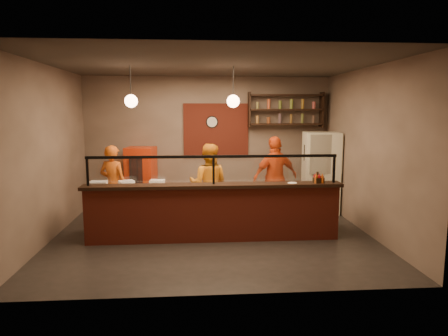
{
  "coord_description": "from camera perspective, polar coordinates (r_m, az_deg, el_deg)",
  "views": [
    {
      "loc": [
        -0.35,
        -7.39,
        2.37
      ],
      "look_at": [
        0.23,
        0.3,
        1.26
      ],
      "focal_mm": 32.0,
      "sensor_mm": 36.0,
      "label": 1
    }
  ],
  "objects": [
    {
      "name": "pendant_left",
      "position": [
        7.68,
        -13.13,
        9.31
      ],
      "size": [
        0.24,
        0.24,
        0.77
      ],
      "color": "black",
      "rests_on": "ceiling"
    },
    {
      "name": "wall_shelving",
      "position": [
        9.96,
        8.81,
        8.24
      ],
      "size": [
        1.84,
        0.28,
        0.85
      ],
      "color": "black",
      "rests_on": "wall_back"
    },
    {
      "name": "pendant_right",
      "position": [
        7.63,
        1.32,
        9.53
      ],
      "size": [
        0.24,
        0.24,
        0.77
      ],
      "color": "black",
      "rests_on": "ceiling"
    },
    {
      "name": "fridge",
      "position": [
        9.59,
        13.63,
        -0.64
      ],
      "size": [
        0.86,
        0.82,
        1.88
      ],
      "primitive_type": "cube",
      "rotation": [
        0.0,
        0.0,
        -0.11
      ],
      "color": "beige",
      "rests_on": "floor"
    },
    {
      "name": "sneeze_guard",
      "position": [
        7.17,
        -1.5,
        0.14
      ],
      "size": [
        4.5,
        0.05,
        0.52
      ],
      "color": "white",
      "rests_on": "counter_ledge"
    },
    {
      "name": "brick_patch",
      "position": [
        9.88,
        -1.14,
        5.44
      ],
      "size": [
        1.6,
        0.04,
        1.3
      ],
      "primitive_type": "cube",
      "color": "maroon",
      "rests_on": "wall_back"
    },
    {
      "name": "cook_right",
      "position": [
        8.86,
        7.34,
        -1.38
      ],
      "size": [
        1.15,
        0.76,
        1.82
      ],
      "primitive_type": "imported",
      "rotation": [
        0.0,
        0.0,
        3.47
      ],
      "color": "#CF4213",
      "rests_on": "floor"
    },
    {
      "name": "pizza_dough",
      "position": [
        7.65,
        -1.0,
        -2.87
      ],
      "size": [
        0.71,
        0.71,
        0.01
      ],
      "primitive_type": "cylinder",
      "rotation": [
        0.0,
        0.0,
        -0.35
      ],
      "color": "beige",
      "rests_on": "worktop"
    },
    {
      "name": "pepper_mill",
      "position": [
        7.56,
        13.2,
        -1.28
      ],
      "size": [
        0.05,
        0.05,
        0.2
      ],
      "primitive_type": "cylinder",
      "rotation": [
        0.0,
        0.0,
        -0.27
      ],
      "color": "black",
      "rests_on": "counter_ledge"
    },
    {
      "name": "cook_left",
      "position": [
        8.7,
        -15.55,
        -2.31
      ],
      "size": [
        0.71,
        0.6,
        1.67
      ],
      "primitive_type": "imported",
      "rotation": [
        0.0,
        0.0,
        2.76
      ],
      "color": "#C65412",
      "rests_on": "floor"
    },
    {
      "name": "wall_right",
      "position": [
        8.15,
        19.98,
        2.25
      ],
      "size": [
        0.0,
        5.0,
        5.0
      ],
      "primitive_type": "plane",
      "rotation": [
        1.57,
        0.0,
        -1.57
      ],
      "color": "#7D685C",
      "rests_on": "floor"
    },
    {
      "name": "service_counter",
      "position": [
        7.34,
        -1.48,
        -6.6
      ],
      "size": [
        4.6,
        0.25,
        1.0
      ],
      "primitive_type": "cube",
      "color": "maroon",
      "rests_on": "floor"
    },
    {
      "name": "wall_clock",
      "position": [
        9.86,
        -1.73,
        6.59
      ],
      "size": [
        0.3,
        0.04,
        0.3
      ],
      "primitive_type": "cylinder",
      "rotation": [
        1.57,
        0.0,
        0.0
      ],
      "color": "black",
      "rests_on": "wall_back"
    },
    {
      "name": "prep_tub_b",
      "position": [
        7.89,
        -9.52,
        -2.18
      ],
      "size": [
        0.29,
        0.25,
        0.14
      ],
      "primitive_type": "cube",
      "rotation": [
        0.0,
        0.0,
        -0.1
      ],
      "color": "silver",
      "rests_on": "worktop"
    },
    {
      "name": "prep_tub_a",
      "position": [
        7.94,
        -13.74,
        -2.24
      ],
      "size": [
        0.34,
        0.31,
        0.14
      ],
      "primitive_type": "cube",
      "rotation": [
        0.0,
        0.0,
        0.42
      ],
      "color": "white",
      "rests_on": "worktop"
    },
    {
      "name": "rolling_pin",
      "position": [
        7.92,
        -10.4,
        -2.43
      ],
      "size": [
        0.38,
        0.15,
        0.06
      ],
      "primitive_type": "cylinder",
      "rotation": [
        0.0,
        1.57,
        0.24
      ],
      "color": "yellow",
      "rests_on": "worktop"
    },
    {
      "name": "cook_mid",
      "position": [
        8.36,
        -2.24,
        -2.33
      ],
      "size": [
        0.93,
        0.79,
        1.7
      ],
      "primitive_type": "imported",
      "rotation": [
        0.0,
        0.0,
        2.95
      ],
      "color": "orange",
      "rests_on": "floor"
    },
    {
      "name": "red_cooler",
      "position": [
        9.76,
        -11.72,
        -1.52
      ],
      "size": [
        0.74,
        0.69,
        1.52
      ],
      "primitive_type": "cube",
      "rotation": [
        0.0,
        0.0,
        -0.16
      ],
      "color": "red",
      "rests_on": "floor"
    },
    {
      "name": "ceiling",
      "position": [
        7.44,
        -1.67,
        14.56
      ],
      "size": [
        6.0,
        6.0,
        0.0
      ],
      "primitive_type": "plane",
      "rotation": [
        3.14,
        0.0,
        0.0
      ],
      "color": "#39332C",
      "rests_on": "wall_back"
    },
    {
      "name": "condiment_caddy",
      "position": [
        7.53,
        13.35,
        -1.71
      ],
      "size": [
        0.2,
        0.18,
        0.1
      ],
      "primitive_type": "cube",
      "rotation": [
        0.0,
        0.0,
        0.3
      ],
      "color": "black",
      "rests_on": "counter_ledge"
    },
    {
      "name": "wall_back",
      "position": [
        9.92,
        -2.3,
        3.71
      ],
      "size": [
        6.0,
        0.0,
        6.0
      ],
      "primitive_type": "plane",
      "rotation": [
        1.57,
        0.0,
        0.0
      ],
      "color": "#7D685C",
      "rests_on": "floor"
    },
    {
      "name": "worktop",
      "position": [
        7.74,
        -1.67,
        -2.98
      ],
      "size": [
        4.6,
        0.75,
        0.05
      ],
      "primitive_type": "cube",
      "color": "beige",
      "rests_on": "worktop_cabinet"
    },
    {
      "name": "worktop_cabinet",
      "position": [
        7.84,
        -1.66,
        -6.2
      ],
      "size": [
        4.6,
        0.75,
        0.85
      ],
      "primitive_type": "cube",
      "color": "gray",
      "rests_on": "floor"
    },
    {
      "name": "prep_tub_c",
      "position": [
        7.88,
        -17.48,
        -2.39
      ],
      "size": [
        0.32,
        0.27,
        0.16
      ],
      "primitive_type": "cube",
      "rotation": [
        0.0,
        0.0,
        0.05
      ],
      "color": "silver",
      "rests_on": "worktop"
    },
    {
      "name": "wall_left",
      "position": [
        7.89,
        -23.96,
        1.85
      ],
      "size": [
        0.0,
        5.0,
        5.0
      ],
      "primitive_type": "plane",
      "rotation": [
        1.57,
        0.0,
        1.57
      ],
      "color": "#7D685C",
      "rests_on": "floor"
    },
    {
      "name": "floor",
      "position": [
        7.77,
        -1.57,
        -9.61
      ],
      "size": [
        6.0,
        6.0,
        0.0
      ],
      "primitive_type": "plane",
      "color": "black",
      "rests_on": "ground"
    },
    {
      "name": "counter_ledge",
      "position": [
        7.22,
        -1.49,
        -2.53
      ],
      "size": [
        4.7,
        0.37,
        0.06
      ],
      "primitive_type": "cube",
      "color": "black",
      "rests_on": "service_counter"
    },
    {
      "name": "wall_front",
      "position": [
        4.96,
        -0.26,
        -0.77
      ],
      "size": [
        6.0,
        0.0,
        6.0
      ],
      "primitive_type": "plane",
      "rotation": [
        -1.57,
        0.0,
        0.0
      ],
      "color": "#7D685C",
      "rests_on": "floor"
    },
    {
      "name": "small_plate",
      "position": [
        7.39,
        9.74,
        -2.13
      ],
      "size": [
        0.19,
        0.19,
        0.01
      ],
      "primitive_type": "cylinder",
      "rotation": [
        0.0,
        0.0,
        0.13
      ],
      "color": "silver",
      "rests_on": "counter_ledge"
    }
  ]
}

